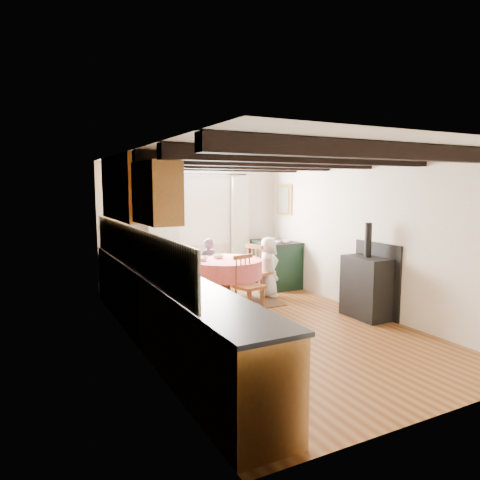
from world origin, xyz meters
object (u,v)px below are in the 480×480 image
chair_right (260,270)px  child_far (208,267)px  chair_near (250,284)px  aga_range (276,263)px  cast_iron_stove (367,271)px  child_right (268,267)px  dining_table (226,281)px  cup (205,258)px  chair_left (183,281)px

chair_right → child_far: 0.95m
chair_near → aga_range: size_ratio=0.91×
cast_iron_stove → child_right: cast_iron_stove is taller
child_right → child_far: bearing=67.3°
dining_table → chair_near: chair_near is taller
aga_range → child_right: child_right is taller
chair_near → chair_right: chair_right is taller
aga_range → cast_iron_stove: cast_iron_stove is taller
child_far → cup: size_ratio=11.28×
cast_iron_stove → child_far: cast_iron_stove is taller
aga_range → cup: bearing=-160.5°
cast_iron_stove → child_far: (-1.58, 2.34, -0.20)m
aga_range → child_far: child_far is taller
chair_right → cup: 1.14m
dining_table → chair_left: (-0.77, 0.00, 0.08)m
chair_near → aga_range: 1.93m
child_far → child_right: 1.09m
child_right → cup: 1.24m
aga_range → cup: (-1.78, -0.63, 0.33)m
chair_left → cup: (0.40, 0.03, 0.34)m
dining_table → chair_near: (0.06, -0.73, 0.08)m
cast_iron_stove → dining_table: bearing=131.0°
aga_range → dining_table: bearing=-154.9°
child_far → cup: child_far is taller
child_far → cast_iron_stove: bearing=121.1°
dining_table → child_right: size_ratio=1.15×
chair_right → cup: chair_right is taller
chair_right → child_far: size_ratio=0.92×
dining_table → cup: cup is taller
chair_near → child_right: (0.78, 0.74, 0.08)m
chair_near → child_right: child_right is taller
child_right → cup: (-1.22, 0.02, 0.25)m
aga_range → chair_left: bearing=-163.2°
aga_range → cup: 1.91m
chair_near → chair_right: 1.05m
cast_iron_stove → child_far: bearing=124.0°
chair_left → cast_iron_stove: bearing=42.7°
chair_left → child_far: (0.70, 0.60, 0.07)m
cup → child_right: bearing=-0.9°
chair_near → cast_iron_stove: cast_iron_stove is taller
dining_table → chair_near: bearing=-85.0°
dining_table → aga_range: aga_range is taller
chair_near → child_far: 1.34m
cup → chair_left: bearing=-175.6°
chair_left → cast_iron_stove: cast_iron_stove is taller
child_far → cup: (-0.30, -0.57, 0.26)m
chair_right → chair_left: bearing=75.4°
chair_near → child_far: size_ratio=0.87×
chair_right → child_far: bearing=38.9°
dining_table → child_right: bearing=0.7°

